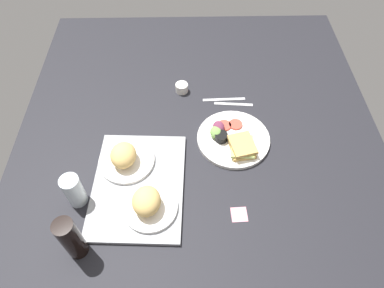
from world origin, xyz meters
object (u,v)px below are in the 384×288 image
Objects in this scene: plate_with_salad at (233,139)px; sticky_note at (239,214)px; fork at (233,104)px; bread_plate_near at (148,203)px; bread_plate_far at (125,157)px; serving_tray at (139,185)px; drinking_glass at (74,191)px; knife at (224,99)px; soda_bottle at (71,239)px; espresso_cup at (182,88)px.

sticky_note is at bearing 179.07° from plate_with_salad.
sticky_note is at bearing 91.69° from fork.
fork is at bearing -34.18° from bread_plate_near.
plate_with_salad is (10.58, -41.86, -3.20)cm from bread_plate_far.
plate_with_salad is (30.14, -32.08, -3.51)cm from bread_plate_near.
serving_tray is 8.04× the size of sticky_note.
drinking_glass is 0.80× the size of fork.
knife is 3.39× the size of sticky_note.
plate_with_salad is 1.53× the size of soda_bottle.
soda_bottle is at bearing 121.90° from bread_plate_near.
bread_plate_far is 47.00cm from sticky_note.
knife reaches higher than sticky_note.
espresso_cup is at bearing -17.91° from serving_tray.
plate_with_salad is 70.32cm from soda_bottle.
fork is 5.00cm from knife.
plate_with_salad is at bearing 88.20° from fork.
espresso_cup is at bearing -16.41° from fork.
serving_tray is 30.98cm from soda_bottle.
sticky_note is at bearing -108.80° from serving_tray.
knife is (34.24, -40.27, -4.62)cm from bread_plate_far.
serving_tray is at bearing 49.65° from knife.
serving_tray is 8.04× the size of espresso_cup.
bread_plate_far is 45.58cm from espresso_cup.
drinking_glass is 0.71× the size of knife.
serving_tray is 52.27cm from espresso_cup.
plate_with_salad is (20.17, -36.53, 0.87)cm from serving_tray.
drinking_glass is 0.70× the size of soda_bottle.
bread_plate_far is at bearing 151.94° from espresso_cup.
drinking_glass is at bearing 145.98° from espresso_cup.
sticky_note is (-56.08, -1.06, -0.19)cm from knife.
soda_bottle reaches higher than drinking_glass.
plate_with_salad is 1.55× the size of knife.
serving_tray is 56.05cm from knife.
bread_plate_near reaches higher than sticky_note.
bread_plate_near is 26.54cm from soda_bottle.
drinking_glass reaches higher than espresso_cup.
plate_with_salad is 20.84cm from fork.
soda_bottle is 3.44× the size of sticky_note.
drinking_glass is at bearing 113.91° from plate_with_salad.
knife is (23.65, 1.59, -1.42)cm from plate_with_salad.
soda_bottle is at bearing 50.28° from knife.
bread_plate_far is 43.30cm from plate_with_salad.
bread_plate_far reaches higher than serving_tray.
espresso_cup is at bearing -34.02° from drinking_glass.
serving_tray is 41.74cm from plate_with_salad.
fork is (31.24, -44.27, -4.62)cm from bread_plate_far.
soda_bottle is (-18.41, -3.37, 2.87)cm from drinking_glass.
bread_plate_far is at bearing 26.56° from bread_plate_near.
espresso_cup is 19.85cm from knife.
bread_plate_near reaches higher than bread_plate_far.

